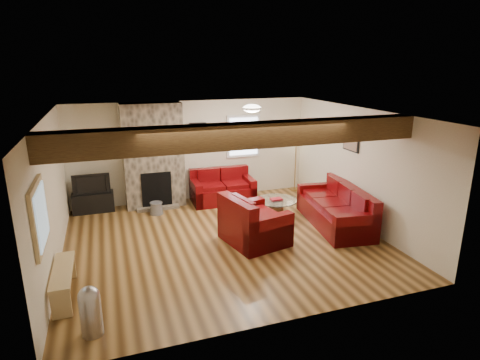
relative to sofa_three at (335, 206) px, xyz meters
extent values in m
plane|color=#503315|center=(-2.48, -0.01, -0.43)|extent=(8.00, 8.00, 0.00)
plane|color=white|center=(-2.48, -0.01, 2.07)|extent=(8.00, 8.00, 0.00)
plane|color=beige|center=(-2.48, 2.74, 0.82)|extent=(8.00, 0.00, 8.00)
plane|color=beige|center=(-2.48, -2.76, 0.82)|extent=(8.00, 0.00, 8.00)
plane|color=beige|center=(-5.48, -0.01, 0.82)|extent=(0.00, 7.50, 7.50)
plane|color=beige|center=(0.52, -0.01, 0.82)|extent=(0.00, 7.50, 7.50)
cube|color=#321D0F|center=(-2.48, -1.26, 1.88)|extent=(6.00, 0.36, 0.38)
cube|color=#3B362E|center=(-3.48, 2.49, 0.82)|extent=(1.40, 0.50, 2.50)
cube|color=black|center=(-3.48, 2.24, 0.02)|extent=(0.70, 0.06, 0.90)
cube|color=#3B362E|center=(-3.48, 2.19, -0.39)|extent=(1.00, 0.25, 0.08)
cylinder|color=#483017|center=(-1.04, 0.74, -0.41)|extent=(0.61, 0.61, 0.04)
cylinder|color=#483017|center=(-1.04, 0.74, -0.23)|extent=(0.33, 0.33, 0.41)
cylinder|color=white|center=(-1.04, 0.74, 0.01)|extent=(0.91, 0.91, 0.02)
cube|color=maroon|center=(-1.04, 0.74, 0.03)|extent=(0.25, 0.18, 0.03)
cube|color=black|center=(-4.93, 2.52, -0.20)|extent=(0.93, 0.37, 0.46)
imported|color=black|center=(-4.93, 2.52, 0.27)|extent=(0.83, 0.11, 0.48)
cylinder|color=#A98446|center=(0.32, 2.54, -0.42)|extent=(0.28, 0.28, 0.03)
cylinder|color=#A98446|center=(0.32, 2.54, 0.27)|extent=(0.03, 0.03, 1.41)
cone|color=beige|center=(0.32, 2.54, 1.00)|extent=(0.40, 0.40, 0.28)
camera|label=1|loc=(-4.54, -7.00, 2.95)|focal=30.00mm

